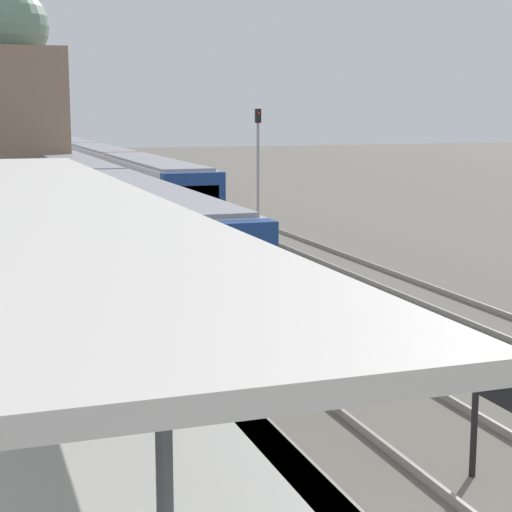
{
  "coord_description": "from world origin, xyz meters",
  "views": [
    {
      "loc": [
        -5.6,
        -6.35,
        5.48
      ],
      "look_at": [
        1.83,
        15.01,
        1.61
      ],
      "focal_mm": 60.0,
      "sensor_mm": 36.0,
      "label": 1
    }
  ],
  "objects_px": {
    "train_near": "(56,174)",
    "train_far": "(102,167)",
    "person_on_platform": "(137,275)",
    "signal_mast_far": "(258,151)",
    "signal_post_near": "(476,396)"
  },
  "relations": [
    {
      "from": "signal_mast_far",
      "to": "train_near",
      "type": "bearing_deg",
      "value": 125.35
    },
    {
      "from": "train_far",
      "to": "signal_post_near",
      "type": "height_order",
      "value": "train_far"
    },
    {
      "from": "train_near",
      "to": "signal_post_near",
      "type": "bearing_deg",
      "value": -87.96
    },
    {
      "from": "person_on_platform",
      "to": "train_near",
      "type": "bearing_deg",
      "value": 86.65
    },
    {
      "from": "train_near",
      "to": "train_far",
      "type": "relative_size",
      "value": 1.43
    },
    {
      "from": "person_on_platform",
      "to": "train_far",
      "type": "distance_m",
      "value": 40.81
    },
    {
      "from": "train_near",
      "to": "train_far",
      "type": "height_order",
      "value": "train_near"
    },
    {
      "from": "person_on_platform",
      "to": "signal_post_near",
      "type": "relative_size",
      "value": 0.81
    },
    {
      "from": "person_on_platform",
      "to": "train_far",
      "type": "bearing_deg",
      "value": 81.96
    },
    {
      "from": "signal_post_near",
      "to": "signal_mast_far",
      "type": "relative_size",
      "value": 0.37
    },
    {
      "from": "signal_mast_far",
      "to": "person_on_platform",
      "type": "bearing_deg",
      "value": -115.37
    },
    {
      "from": "train_near",
      "to": "train_far",
      "type": "bearing_deg",
      "value": 56.73
    },
    {
      "from": "train_near",
      "to": "signal_mast_far",
      "type": "distance_m",
      "value": 15.09
    },
    {
      "from": "train_near",
      "to": "signal_post_near",
      "type": "height_order",
      "value": "train_near"
    },
    {
      "from": "train_near",
      "to": "signal_mast_far",
      "type": "height_order",
      "value": "signal_mast_far"
    }
  ]
}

